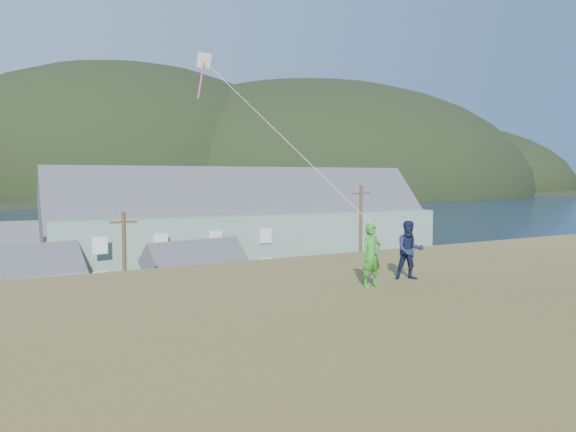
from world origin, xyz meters
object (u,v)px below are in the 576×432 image
object	(u,v)px
lodge	(249,227)
shed_white	(199,278)
wharf	(12,263)
kite_flyer_green	(372,256)
kite_flyer_navy	(410,250)
shed_palegreen_near	(23,284)

from	to	relation	value
lodge	shed_white	distance (m)	14.56
wharf	shed_white	bearing A→B (deg)	-69.40
kite_flyer_green	wharf	bearing A→B (deg)	91.56
lodge	kite_flyer_navy	distance (m)	41.17
lodge	shed_white	xyz separation A→B (m)	(-9.50, -10.67, -2.81)
wharf	lodge	xyz separation A→B (m)	(20.92, -19.69, 4.86)
kite_flyer_green	shed_white	bearing A→B (deg)	74.88
wharf	kite_flyer_navy	size ratio (longest dim) A/B	14.27
lodge	shed_white	bearing A→B (deg)	-128.25
wharf	shed_palegreen_near	bearing A→B (deg)	-91.77
kite_flyer_navy	kite_flyer_green	bearing A→B (deg)	-140.26
shed_palegreen_near	kite_flyer_green	size ratio (longest dim) A/B	5.22
kite_flyer_green	kite_flyer_navy	bearing A→B (deg)	8.43
shed_palegreen_near	kite_flyer_navy	world-z (taller)	kite_flyer_navy
wharf	lodge	bearing A→B (deg)	-43.27
shed_palegreen_near	kite_flyer_green	bearing A→B (deg)	-88.47
shed_white	kite_flyer_green	world-z (taller)	kite_flyer_green
shed_white	kite_flyer_green	bearing A→B (deg)	-111.36
kite_flyer_green	shed_palegreen_near	bearing A→B (deg)	97.22
lodge	kite_flyer_green	bearing A→B (deg)	-107.55
wharf	shed_palegreen_near	distance (m)	25.88
wharf	shed_white	world-z (taller)	shed_white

